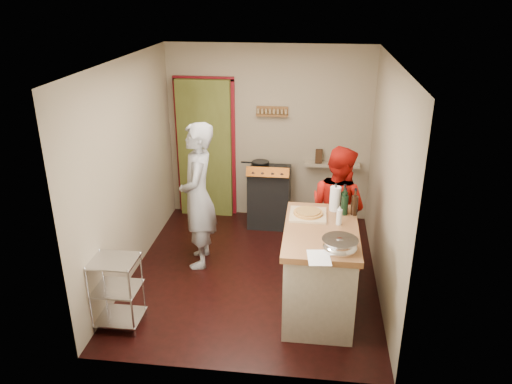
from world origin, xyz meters
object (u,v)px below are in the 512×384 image
person_stripe (198,196)px  person_red (338,208)px  stove (269,196)px  wire_shelving (116,289)px  island (320,268)px

person_stripe → person_red: (1.72, 0.15, -0.14)m
stove → person_stripe: person_stripe is taller
wire_shelving → person_stripe: (0.56, 1.38, 0.49)m
stove → wire_shelving: stove is taller
wire_shelving → person_stripe: bearing=68.0°
island → person_red: (0.20, 0.98, 0.28)m
island → person_stripe: person_stripe is taller
stove → person_red: 1.49m
stove → person_red: bearing=-48.8°
wire_shelving → person_stripe: 1.57m
person_stripe → person_red: bearing=87.1°
wire_shelving → person_red: person_red is taller
person_stripe → person_red: 1.73m
person_stripe → wire_shelving: bearing=-30.1°
stove → person_stripe: bearing=-121.8°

